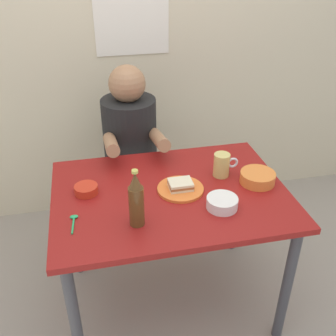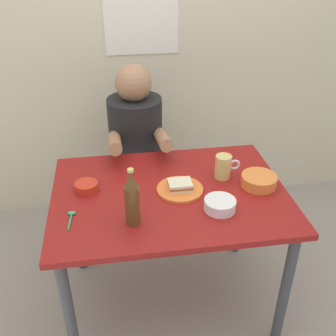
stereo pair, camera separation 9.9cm
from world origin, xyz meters
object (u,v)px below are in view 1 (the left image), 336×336
at_px(plate_orange, 180,189).
at_px(sandwich, 180,184).
at_px(dining_table, 170,207).
at_px(stool, 133,190).
at_px(beer_bottle, 136,200).
at_px(person_seated, 130,133).
at_px(beer_mug, 222,165).
at_px(soup_bowl_orange, 258,177).

height_order(plate_orange, sandwich, sandwich).
xyz_separation_m(dining_table, plate_orange, (0.05, 0.00, 0.10)).
distance_m(stool, beer_bottle, 0.98).
bearing_deg(stool, person_seated, -90.00).
distance_m(sandwich, beer_bottle, 0.33).
distance_m(person_seated, plate_orange, 0.64).
height_order(dining_table, beer_mug, beer_mug).
bearing_deg(soup_bowl_orange, dining_table, 178.23).
relative_size(person_seated, plate_orange, 3.27).
distance_m(person_seated, soup_bowl_orange, 0.83).
xyz_separation_m(person_seated, sandwich, (0.16, -0.62, 0.01)).
height_order(person_seated, sandwich, person_seated).
distance_m(plate_orange, sandwich, 0.02).
bearing_deg(person_seated, beer_mug, -53.73).
bearing_deg(soup_bowl_orange, stool, 129.98).
bearing_deg(plate_orange, soup_bowl_orange, -2.40).
bearing_deg(person_seated, beer_bottle, -95.51).
height_order(stool, sandwich, sandwich).
distance_m(plate_orange, soup_bowl_orange, 0.38).
bearing_deg(soup_bowl_orange, beer_mug, 146.10).
xyz_separation_m(stool, soup_bowl_orange, (0.54, -0.64, 0.42)).
relative_size(sandwich, beer_mug, 0.87).
height_order(person_seated, plate_orange, person_seated).
bearing_deg(person_seated, soup_bowl_orange, -49.52).
relative_size(beer_mug, soup_bowl_orange, 0.74).
relative_size(person_seated, sandwich, 6.54).
distance_m(stool, person_seated, 0.42).
bearing_deg(soup_bowl_orange, plate_orange, 177.60).
bearing_deg(beer_mug, stool, 125.70).
bearing_deg(beer_mug, sandwich, -160.13).
xyz_separation_m(beer_mug, soup_bowl_orange, (0.15, -0.10, -0.03)).
relative_size(stool, person_seated, 0.63).
bearing_deg(beer_bottle, plate_orange, 41.01).
relative_size(beer_bottle, soup_bowl_orange, 1.54).
bearing_deg(plate_orange, person_seated, 104.31).
bearing_deg(plate_orange, stool, 104.06).
distance_m(dining_table, person_seated, 0.64).
bearing_deg(beer_bottle, stool, 84.56).
xyz_separation_m(beer_mug, beer_bottle, (-0.47, -0.29, 0.06)).
distance_m(dining_table, beer_bottle, 0.35).
bearing_deg(soup_bowl_orange, sandwich, 177.60).
bearing_deg(dining_table, person_seated, 99.88).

